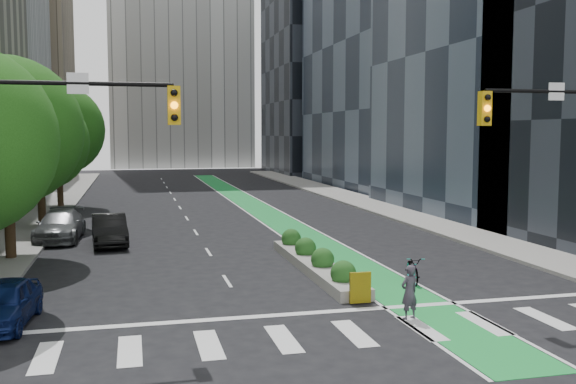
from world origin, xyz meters
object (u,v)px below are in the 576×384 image
bicycle (413,269)px  parked_car_left_far (60,226)px  cyclist (409,292)px  parked_car_left_near (3,303)px  median_planter (315,261)px  parked_car_left_mid (109,230)px

bicycle → parked_car_left_far: size_ratio=0.36×
cyclist → parked_car_left_far: size_ratio=0.32×
cyclist → parked_car_left_near: size_ratio=0.42×
median_planter → parked_car_left_far: size_ratio=1.98×
parked_car_left_mid → parked_car_left_far: parked_car_left_far is taller
parked_car_left_mid → median_planter: bearing=-48.8°
median_planter → cyclist: (0.84, -7.14, 0.45)m
cyclist → bicycle: bearing=-133.9°
median_planter → cyclist: 7.21m
parked_car_left_mid → parked_car_left_far: size_ratio=0.88×
bicycle → parked_car_left_mid: (-11.16, 10.76, 0.26)m
cyclist → parked_car_left_far: cyclist is taller
bicycle → parked_car_left_near: parked_car_left_near is taller
median_planter → parked_car_left_far: (-10.70, 10.02, 0.38)m
median_planter → parked_car_left_far: 14.66m
cyclist → parked_car_left_near: cyclist is taller
parked_car_left_far → parked_car_left_near: bearing=-86.8°
median_planter → parked_car_left_far: bearing=136.9°
parked_car_left_near → cyclist: bearing=-5.3°
cyclist → parked_car_left_near: bearing=-28.5°
parked_car_left_mid → bicycle: bearing=-48.5°
parked_car_left_far → cyclist: bearing=-52.9°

